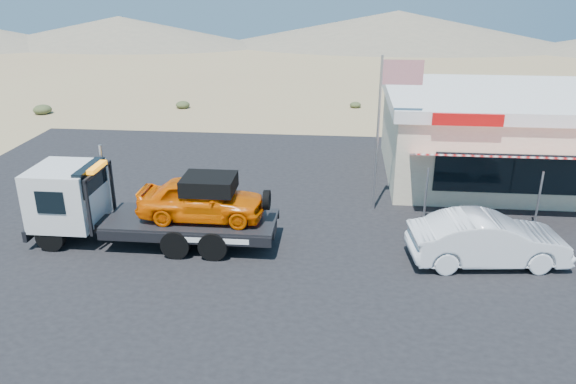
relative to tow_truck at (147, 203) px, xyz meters
name	(u,v)px	position (x,y,z in m)	size (l,w,h in m)	color
ground	(236,258)	(3.18, -0.89, -1.49)	(120.00, 120.00, 0.00)	#9B7D58
asphalt_lot	(303,222)	(5.18, 2.11, -1.48)	(32.00, 24.00, 0.02)	black
tow_truck	(147,203)	(0.00, 0.00, 0.00)	(8.26, 2.45, 2.76)	black
white_sedan	(488,240)	(11.29, -0.44, -0.65)	(1.73, 4.96, 1.64)	silver
jerky_store	(501,134)	(13.68, 8.09, 0.50)	(10.40, 9.97, 3.90)	beige
flagpole	(385,117)	(8.12, 3.61, 2.28)	(1.55, 0.10, 6.00)	#99999E
distant_hills	(239,30)	(-6.59, 54.25, 0.40)	(126.00, 48.00, 4.20)	#726B59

